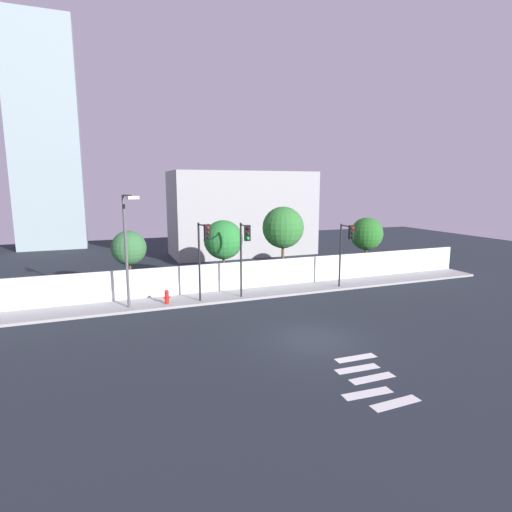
{
  "coord_description": "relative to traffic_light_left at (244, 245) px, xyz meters",
  "views": [
    {
      "loc": [
        -8.82,
        -15.37,
        6.93
      ],
      "look_at": [
        -0.3,
        6.5,
        2.84
      ],
      "focal_mm": 28.36,
      "sensor_mm": 36.0,
      "label": 1
    }
  ],
  "objects": [
    {
      "name": "ground_plane",
      "position": [
        0.96,
        -6.7,
        -3.52
      ],
      "size": [
        80.0,
        80.0,
        0.0
      ],
      "primitive_type": "plane",
      "color": "#1F252D"
    },
    {
      "name": "sidewalk",
      "position": [
        0.96,
        1.5,
        -3.44
      ],
      "size": [
        36.0,
        2.4,
        0.15
      ],
      "primitive_type": "cube",
      "color": "gray",
      "rests_on": "ground"
    },
    {
      "name": "perimeter_wall",
      "position": [
        0.96,
        2.79,
        -2.47
      ],
      "size": [
        36.0,
        0.18,
        1.8
      ],
      "primitive_type": "cube",
      "color": "silver",
      "rests_on": "sidewalk"
    },
    {
      "name": "crosswalk_marking",
      "position": [
        0.92,
        -10.8,
        -3.52
      ],
      "size": [
        3.13,
        3.89,
        0.01
      ],
      "color": "silver",
      "rests_on": "ground"
    },
    {
      "name": "traffic_light_left",
      "position": [
        0.0,
        0.0,
        0.0
      ],
      "size": [
        0.38,
        1.82,
        4.58
      ],
      "color": "black",
      "rests_on": "sidewalk"
    },
    {
      "name": "traffic_light_center",
      "position": [
        7.17,
        0.2,
        -0.23
      ],
      "size": [
        0.35,
        1.42,
        4.28
      ],
      "color": "black",
      "rests_on": "sidewalk"
    },
    {
      "name": "traffic_light_right",
      "position": [
        -2.39,
        0.22,
        0.04
      ],
      "size": [
        0.46,
        1.42,
        4.67
      ],
      "color": "black",
      "rests_on": "sidewalk"
    },
    {
      "name": "street_lamp_curbside",
      "position": [
        -6.5,
        0.85,
        0.36
      ],
      "size": [
        0.8,
        1.63,
        6.32
      ],
      "color": "#4C4C51",
      "rests_on": "sidewalk"
    },
    {
      "name": "fire_hydrant",
      "position": [
        -4.46,
        0.96,
        -2.92
      ],
      "size": [
        0.44,
        0.26,
        0.84
      ],
      "color": "red",
      "rests_on": "sidewalk"
    },
    {
      "name": "roadside_tree_leftmost",
      "position": [
        -6.24,
        3.68,
        -0.38
      ],
      "size": [
        2.13,
        2.13,
        4.21
      ],
      "color": "brown",
      "rests_on": "ground"
    },
    {
      "name": "roadside_tree_midleft",
      "position": [
        -0.18,
        3.68,
        -0.16
      ],
      "size": [
        2.62,
        2.62,
        4.68
      ],
      "color": "brown",
      "rests_on": "ground"
    },
    {
      "name": "roadside_tree_midright",
      "position": [
        4.21,
        3.68,
        0.49
      ],
      "size": [
        2.93,
        2.93,
        5.49
      ],
      "color": "brown",
      "rests_on": "ground"
    },
    {
      "name": "roadside_tree_rightmost",
      "position": [
        11.32,
        3.68,
        -0.26
      ],
      "size": [
        2.5,
        2.5,
        4.52
      ],
      "color": "brown",
      "rests_on": "ground"
    },
    {
      "name": "low_building_distant",
      "position": [
        5.81,
        16.79,
        0.64
      ],
      "size": [
        14.3,
        6.0,
        8.31
      ],
      "primitive_type": "cube",
      "color": "gray",
      "rests_on": "ground"
    },
    {
      "name": "tower_on_skyline",
      "position": [
        -12.73,
        28.79,
        8.64
      ],
      "size": [
        6.95,
        5.0,
        24.31
      ],
      "primitive_type": "cube",
      "color": "gray",
      "rests_on": "ground"
    }
  ]
}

